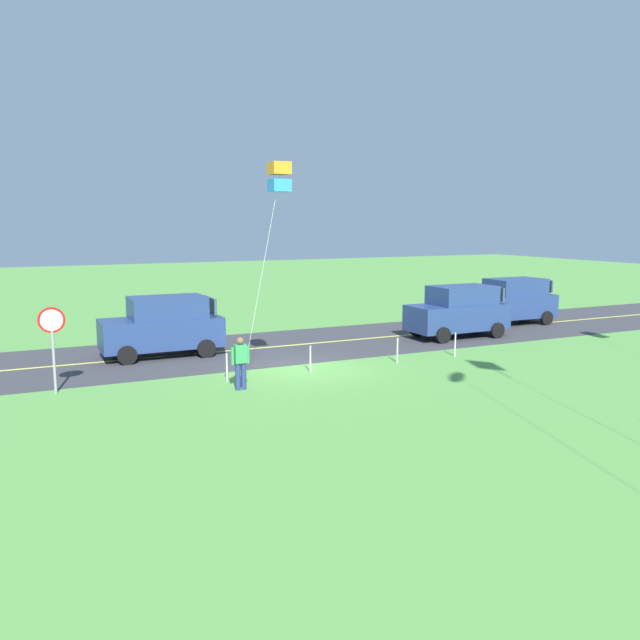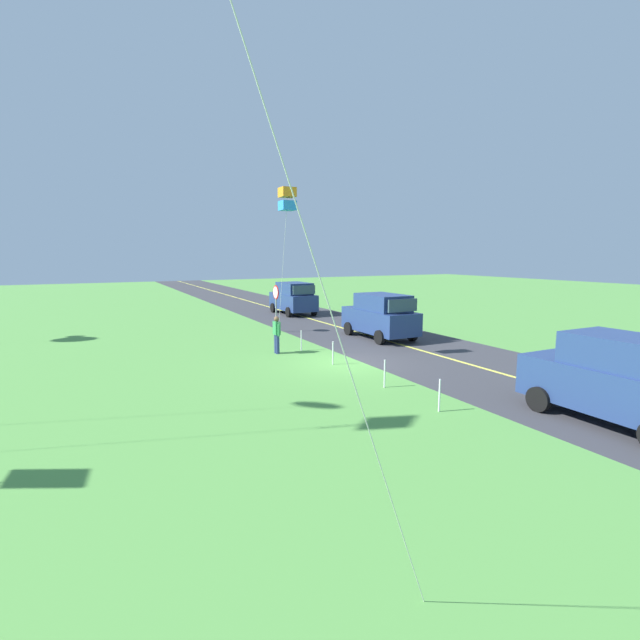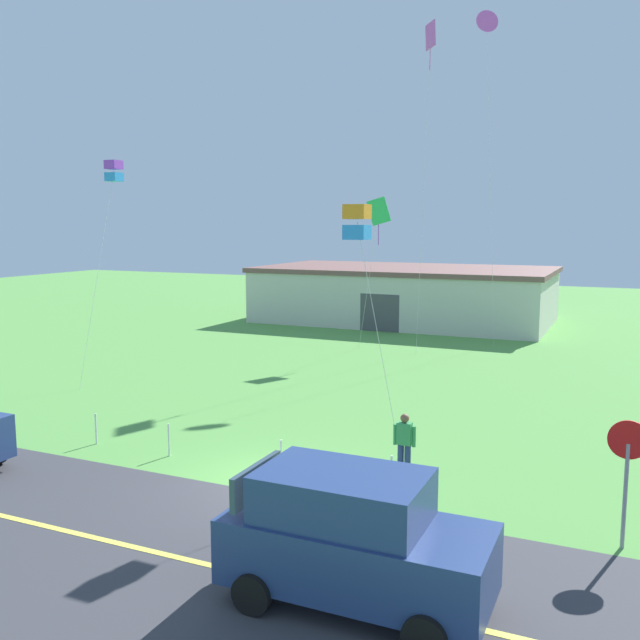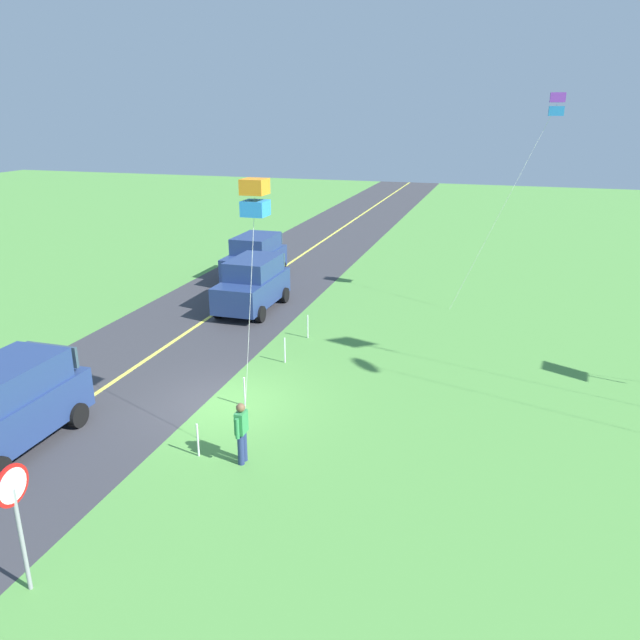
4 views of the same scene
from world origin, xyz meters
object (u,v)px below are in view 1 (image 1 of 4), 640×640
at_px(car_suv_foreground, 163,326).
at_px(person_adult_near, 240,361).
at_px(stop_sign, 52,333).
at_px(car_parked_west_far, 512,301).
at_px(kite_red_low, 279,177).
at_px(car_parked_west_near, 459,311).

xyz_separation_m(car_suv_foreground, person_adult_near, (-0.98, 5.99, -0.29)).
bearing_deg(person_adult_near, stop_sign, 48.46).
bearing_deg(stop_sign, car_suv_foreground, -135.35).
height_order(car_parked_west_far, person_adult_near, car_parked_west_far).
xyz_separation_m(stop_sign, kite_red_low, (-6.35, 1.98, 4.49)).
bearing_deg(stop_sign, car_parked_west_near, -171.22).
height_order(stop_sign, kite_red_low, kite_red_low).
distance_m(car_suv_foreground, car_parked_west_far, 17.16).
bearing_deg(car_suv_foreground, kite_red_low, 110.89).
height_order(car_parked_west_far, car_parked_west_near, same).
bearing_deg(kite_red_low, car_parked_west_far, -156.82).
distance_m(car_suv_foreground, stop_sign, 5.75).
bearing_deg(car_parked_west_far, person_adult_near, 21.47).
distance_m(person_adult_near, kite_red_low, 5.58).
distance_m(stop_sign, kite_red_low, 8.02).
bearing_deg(stop_sign, car_parked_west_far, -168.32).
xyz_separation_m(car_parked_west_far, car_parked_west_near, (4.66, 1.83, 0.00)).
height_order(car_parked_west_far, stop_sign, stop_sign).
bearing_deg(person_adult_near, kite_red_low, -110.34).
relative_size(car_parked_west_near, stop_sign, 1.72).
relative_size(car_suv_foreground, car_parked_west_near, 1.00).
height_order(car_suv_foreground, kite_red_low, kite_red_low).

